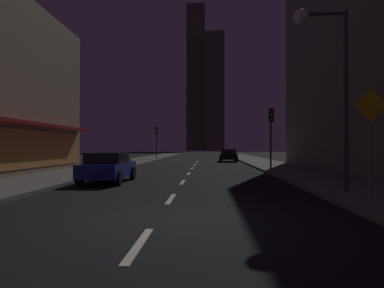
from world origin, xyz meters
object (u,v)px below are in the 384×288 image
object	(u,v)px
traffic_light_far_left	(156,136)
pedestrian_crossing_sign	(370,136)
traffic_light_near_right	(271,125)
street_lamp_right	(323,55)
car_parked_near	(108,167)
car_parked_far	(228,155)
fire_hydrant_far_left	(130,161)

from	to	relation	value
traffic_light_far_left	pedestrian_crossing_sign	distance (m)	36.52
traffic_light_near_right	street_lamp_right	world-z (taller)	street_lamp_right
car_parked_near	traffic_light_far_left	xyz separation A→B (m)	(-1.90, 27.97, 2.45)
car_parked_far	traffic_light_near_right	bearing A→B (deg)	-83.25
traffic_light_near_right	street_lamp_right	bearing A→B (deg)	-90.65
fire_hydrant_far_left	street_lamp_right	bearing A→B (deg)	-58.04
car_parked_far	fire_hydrant_far_left	size ratio (longest dim) A/B	6.48
pedestrian_crossing_sign	street_lamp_right	bearing A→B (deg)	94.09
street_lamp_right	pedestrian_crossing_sign	size ratio (longest dim) A/B	2.09
street_lamp_right	traffic_light_far_left	bearing A→B (deg)	108.95
street_lamp_right	car_parked_near	bearing A→B (deg)	157.47
car_parked_near	fire_hydrant_far_left	xyz separation A→B (m)	(-2.30, 14.36, -0.29)
car_parked_far	traffic_light_near_right	xyz separation A→B (m)	(1.90, -16.06, 2.45)
car_parked_near	street_lamp_right	xyz separation A→B (m)	(8.98, -3.73, 4.33)
street_lamp_right	car_parked_far	bearing A→B (deg)	93.82
fire_hydrant_far_left	traffic_light_near_right	size ratio (longest dim) A/B	0.16
car_parked_far	pedestrian_crossing_sign	xyz separation A→B (m)	(2.00, -29.74, 1.28)
car_parked_near	traffic_light_far_left	distance (m)	28.14
car_parked_near	street_lamp_right	size ratio (longest dim) A/B	0.64
street_lamp_right	pedestrian_crossing_sign	xyz separation A→B (m)	(0.22, -3.08, -3.05)
car_parked_far	traffic_light_far_left	xyz separation A→B (m)	(-9.10, 5.03, 2.45)
traffic_light_far_left	pedestrian_crossing_sign	xyz separation A→B (m)	(11.10, -34.77, -1.18)
car_parked_near	traffic_light_near_right	bearing A→B (deg)	37.09
car_parked_near	fire_hydrant_far_left	world-z (taller)	car_parked_near
car_parked_near	pedestrian_crossing_sign	xyz separation A→B (m)	(9.20, -6.80, 1.28)
car_parked_far	fire_hydrant_far_left	world-z (taller)	car_parked_far
traffic_light_far_left	street_lamp_right	bearing A→B (deg)	-71.05
car_parked_near	traffic_light_far_left	bearing A→B (deg)	93.89
fire_hydrant_far_left	pedestrian_crossing_sign	world-z (taller)	pedestrian_crossing_sign
fire_hydrant_far_left	pedestrian_crossing_sign	xyz separation A→B (m)	(11.50, -21.16, 1.56)
car_parked_far	traffic_light_far_left	bearing A→B (deg)	151.07
traffic_light_near_right	car_parked_near	bearing A→B (deg)	-142.91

